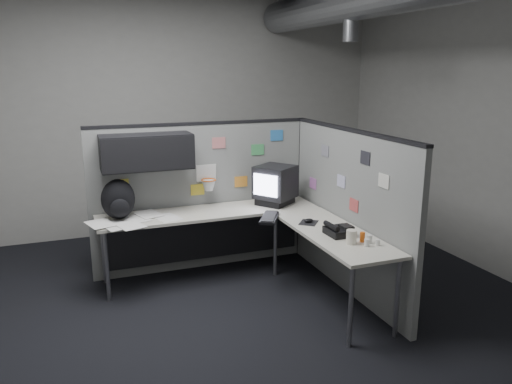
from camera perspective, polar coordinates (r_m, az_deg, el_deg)
name	(u,v)px	position (r m, az deg, el deg)	size (l,w,h in m)	color
room	(311,79)	(4.37, 6.35, 12.72)	(5.62, 5.62, 3.22)	black
partition_back	(189,182)	(5.39, -7.71, 1.09)	(2.44, 0.42, 1.63)	gray
partition_right	(347,211)	(5.01, 10.41, -2.10)	(0.07, 2.23, 1.63)	gray
desk	(240,227)	(5.10, -1.80, -3.99)	(2.31, 2.11, 0.73)	beige
monitor	(275,184)	(5.45, 2.19, 0.86)	(0.52, 0.52, 0.43)	black
keyboard	(269,218)	(4.94, 1.55, -2.93)	(0.33, 0.43, 0.04)	black
mouse	(309,221)	(4.86, 6.03, -3.36)	(0.25, 0.25, 0.04)	black
phone	(339,231)	(4.54, 9.44, -4.36)	(0.22, 0.24, 0.11)	black
bottles	(368,240)	(4.36, 12.67, -5.35)	(0.14, 0.17, 0.09)	silver
cup	(351,237)	(4.33, 10.85, -5.08)	(0.09, 0.09, 0.12)	silver
papers	(133,221)	(5.01, -13.83, -3.20)	(0.94, 0.68, 0.02)	white
backpack	(118,200)	(5.08, -15.47, -0.89)	(0.39, 0.38, 0.40)	black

